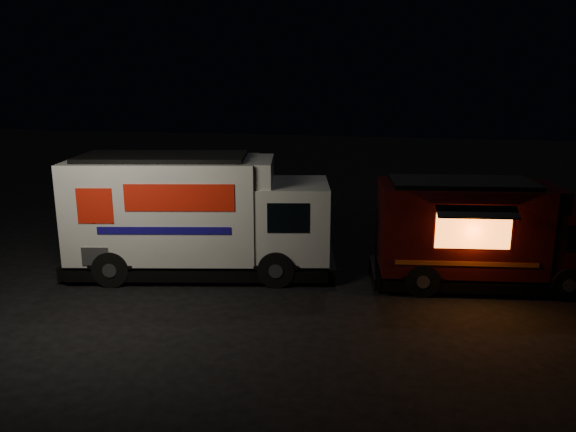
# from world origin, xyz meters

# --- Properties ---
(ground) EXTENTS (80.00, 80.00, 0.00)m
(ground) POSITION_xyz_m (0.00, 0.00, 0.00)
(ground) COLOR black
(ground) RESTS_ON ground
(white_truck) EXTENTS (8.01, 4.07, 3.47)m
(white_truck) POSITION_xyz_m (-0.97, 0.52, 1.73)
(white_truck) COLOR silver
(white_truck) RESTS_ON ground
(red_truck) EXTENTS (6.51, 3.13, 2.91)m
(red_truck) POSITION_xyz_m (7.01, 1.21, 1.45)
(red_truck) COLOR #3D0E0B
(red_truck) RESTS_ON ground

